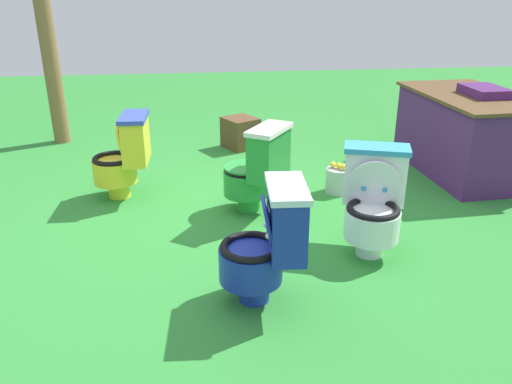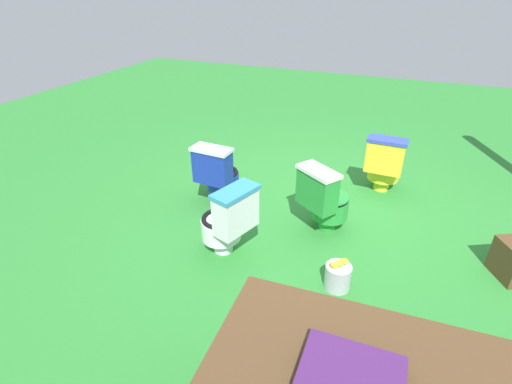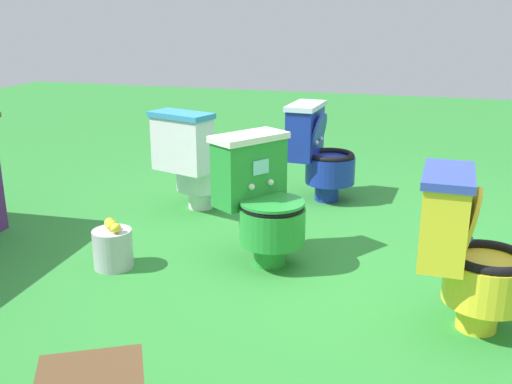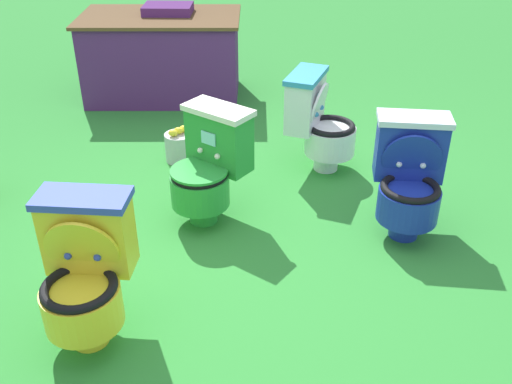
{
  "view_description": "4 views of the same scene",
  "coord_description": "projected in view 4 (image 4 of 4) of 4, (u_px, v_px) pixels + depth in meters",
  "views": [
    {
      "loc": [
        3.59,
        -0.16,
        1.75
      ],
      "look_at": [
        0.32,
        0.24,
        0.37
      ],
      "focal_mm": 35.58,
      "sensor_mm": 36.0,
      "label": 1
    },
    {
      "loc": [
        -0.8,
        3.63,
        2.32
      ],
      "look_at": [
        0.57,
        0.35,
        0.33
      ],
      "focal_mm": 27.35,
      "sensor_mm": 36.0,
      "label": 2
    },
    {
      "loc": [
        -3.2,
        -0.57,
        1.4
      ],
      "look_at": [
        0.11,
        0.41,
        0.32
      ],
      "focal_mm": 41.65,
      "sensor_mm": 36.0,
      "label": 3
    },
    {
      "loc": [
        0.31,
        -2.89,
        2.09
      ],
      "look_at": [
        0.16,
        0.06,
        0.33
      ],
      "focal_mm": 40.75,
      "sensor_mm": 36.0,
      "label": 4
    }
  ],
  "objects": [
    {
      "name": "toilet_blue",
      "position": [
        409.0,
        177.0,
        3.5
      ],
      "size": [
        0.45,
        0.52,
        0.73
      ],
      "rotation": [
        0.0,
        0.0,
        3.08
      ],
      "color": "#192D9E",
      "rests_on": "ground"
    },
    {
      "name": "vendor_table",
      "position": [
        163.0,
        56.0,
        5.47
      ],
      "size": [
        1.5,
        0.93,
        0.85
      ],
      "rotation": [
        0.0,
        0.0,
        0.05
      ],
      "color": "#4C2360",
      "rests_on": "ground"
    },
    {
      "name": "lemon_bucket",
      "position": [
        180.0,
        146.0,
        4.44
      ],
      "size": [
        0.22,
        0.22,
        0.28
      ],
      "color": "#B7B7BF",
      "rests_on": "ground"
    },
    {
      "name": "toilet_yellow",
      "position": [
        85.0,
        271.0,
        2.73
      ],
      "size": [
        0.44,
        0.5,
        0.73
      ],
      "rotation": [
        0.0,
        0.0,
        3.11
      ],
      "color": "yellow",
      "rests_on": "ground"
    },
    {
      "name": "toilet_green",
      "position": [
        209.0,
        166.0,
        3.63
      ],
      "size": [
        0.61,
        0.63,
        0.73
      ],
      "rotation": [
        0.0,
        0.0,
        2.55
      ],
      "color": "green",
      "rests_on": "ground"
    },
    {
      "name": "ground",
      "position": [
        229.0,
        242.0,
        3.56
      ],
      "size": [
        14.0,
        14.0,
        0.0
      ],
      "primitive_type": "plane",
      "color": "#2D8433"
    },
    {
      "name": "toilet_white",
      "position": [
        319.0,
        121.0,
        4.21
      ],
      "size": [
        0.59,
        0.53,
        0.73
      ],
      "rotation": [
        0.0,
        0.0,
        4.4
      ],
      "color": "white",
      "rests_on": "ground"
    }
  ]
}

